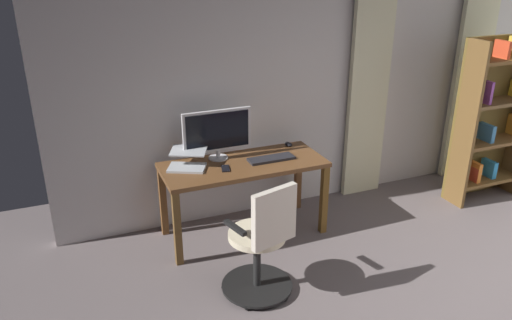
{
  "coord_description": "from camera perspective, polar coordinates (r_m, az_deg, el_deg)",
  "views": [
    {
      "loc": [
        2.54,
        1.42,
        2.48
      ],
      "look_at": [
        1.2,
        -1.85,
        1.0
      ],
      "focal_mm": 35.12,
      "sensor_mm": 36.0,
      "label": 1
    }
  ],
  "objects": [
    {
      "name": "office_chair",
      "position": [
        3.81,
        0.68,
        -9.62
      ],
      "size": [
        0.56,
        0.56,
        0.96
      ],
      "rotation": [
        0.0,
        0.0,
        3.41
      ],
      "color": "black",
      "rests_on": "ground"
    },
    {
      "name": "curtain_right_panel",
      "position": [
        5.3,
        12.82,
        9.3
      ],
      "size": [
        0.45,
        0.06,
        2.6
      ],
      "primitive_type": "cube",
      "color": "beige",
      "rests_on": "ground"
    },
    {
      "name": "computer_keyboard",
      "position": [
        4.56,
        1.74,
        0.16
      ],
      "size": [
        0.43,
        0.15,
        0.02
      ],
      "primitive_type": "cube",
      "color": "#232328",
      "rests_on": "desk"
    },
    {
      "name": "curtain_left_panel",
      "position": [
        6.17,
        23.38,
        9.85
      ],
      "size": [
        0.46,
        0.06,
        2.6
      ],
      "primitive_type": "cube",
      "color": "beige",
      "rests_on": "ground"
    },
    {
      "name": "desk",
      "position": [
        4.54,
        -1.44,
        -1.45
      ],
      "size": [
        1.47,
        0.62,
        0.72
      ],
      "color": "brown",
      "rests_on": "ground"
    },
    {
      "name": "cell_phone_face_up",
      "position": [
        4.38,
        -3.51,
        -0.96
      ],
      "size": [
        0.1,
        0.16,
        0.01
      ],
      "primitive_type": "cube",
      "rotation": [
        0.0,
        0.0,
        -0.26
      ],
      "color": "black",
      "rests_on": "desk"
    },
    {
      "name": "bookshelf",
      "position": [
        5.75,
        25.14,
        4.12
      ],
      "size": [
        0.81,
        0.3,
        1.72
      ],
      "color": "brown",
      "rests_on": "ground"
    },
    {
      "name": "laptop",
      "position": [
        4.43,
        -7.81,
        -0.15
      ],
      "size": [
        0.43,
        0.43,
        0.14
      ],
      "rotation": [
        0.0,
        0.0,
        -0.46
      ],
      "color": "#B7BCC1",
      "rests_on": "desk"
    },
    {
      "name": "back_room_partition",
      "position": [
        5.13,
        8.04,
        10.34
      ],
      "size": [
        5.48,
        0.1,
        2.8
      ],
      "primitive_type": "cube",
      "color": "silver",
      "rests_on": "ground"
    },
    {
      "name": "computer_monitor",
      "position": [
        4.52,
        -4.43,
        3.19
      ],
      "size": [
        0.64,
        0.18,
        0.46
      ],
      "color": "silver",
      "rests_on": "desk"
    },
    {
      "name": "computer_mouse",
      "position": [
        4.89,
        3.71,
        1.81
      ],
      "size": [
        0.06,
        0.1,
        0.04
      ],
      "primitive_type": "ellipsoid",
      "color": "black",
      "rests_on": "desk"
    }
  ]
}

